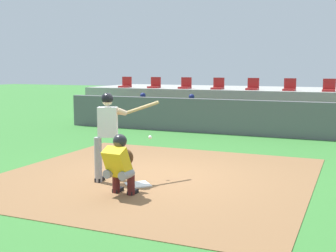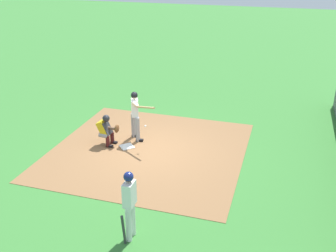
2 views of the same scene
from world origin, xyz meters
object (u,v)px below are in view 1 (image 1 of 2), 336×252
Objects in this scene: dugout_player_0 at (142,109)px; stadium_seat_3 at (218,86)px; catcher_crouched at (120,162)px; dugout_player_1 at (190,111)px; batter_at_plate at (109,131)px; stadium_seat_2 at (185,85)px; stadium_seat_4 at (253,87)px; stadium_seat_5 at (290,87)px; stadium_seat_6 at (329,88)px; home_plate at (138,185)px; stadium_seat_1 at (155,85)px; stadium_seat_0 at (126,84)px.

dugout_player_0 is 2.71× the size of stadium_seat_3.
catcher_crouched is at bearing -82.42° from stadium_seat_3.
dugout_player_0 is 2.06m from dugout_player_1.
batter_at_plate is 10.13m from stadium_seat_3.
catcher_crouched is 11.02m from stadium_seat_3.
stadium_seat_4 is (2.89, 0.00, 0.00)m from stadium_seat_2.
stadium_seat_6 is at bearing 0.00° from stadium_seat_5.
home_plate is at bearing -76.80° from dugout_player_1.
stadium_seat_4 is at bearing 180.00° from stadium_seat_6.
stadium_seat_2 is at bearing 180.00° from stadium_seat_4.
stadium_seat_5 is at bearing 180.00° from stadium_seat_6.
catcher_crouched is at bearing -68.27° from stadium_seat_1.
batter_at_plate reaches higher than home_plate.
catcher_crouched is 3.69× the size of stadium_seat_3.
stadium_seat_2 is at bearing 115.69° from dugout_player_1.
catcher_crouched is at bearing -89.57° from home_plate.
home_plate is 9.08m from dugout_player_0.
stadium_seat_1 and stadium_seat_6 have the same top height.
stadium_seat_3 is 2.89m from stadium_seat_5.
stadium_seat_5 is (5.78, 0.00, 0.00)m from stadium_seat_1.
catcher_crouched is 3.69× the size of stadium_seat_0.
stadium_seat_4 reaches higher than home_plate.
stadium_seat_5 is at bearing 0.00° from stadium_seat_2.
stadium_seat_1 is at bearing 0.00° from stadium_seat_0.
stadium_seat_1 reaches higher than catcher_crouched.
stadium_seat_2 is 1.00× the size of stadium_seat_4.
stadium_seat_0 is 5.78m from stadium_seat_4.
stadium_seat_1 is 7.22m from stadium_seat_6.
stadium_seat_3 is 1.00× the size of stadium_seat_5.
stadium_seat_3 is at bearing 180.00° from stadium_seat_4.
stadium_seat_3 reaches higher than dugout_player_1.
stadium_seat_3 is at bearing 0.00° from stadium_seat_2.
stadium_seat_6 is (2.88, 10.89, 0.93)m from catcher_crouched.
stadium_seat_6 reaches higher than home_plate.
catcher_crouched is 3.69× the size of stadium_seat_2.
stadium_seat_1 is at bearing 111.73° from catcher_crouched.
catcher_crouched is 3.69× the size of stadium_seat_4.
stadium_seat_3 is at bearing 94.33° from batter_at_plate.
catcher_crouched is at bearing -89.97° from stadium_seat_4.
stadium_seat_3 and stadium_seat_5 have the same top height.
stadium_seat_0 is (-3.87, 2.03, 0.86)m from dugout_player_1.
dugout_player_0 is 2.71× the size of stadium_seat_5.
home_plate is 10.69m from stadium_seat_6.
dugout_player_1 is 5.28m from stadium_seat_6.
batter_at_plate is 1.39× the size of dugout_player_1.
catcher_crouched is 3.69× the size of stadium_seat_5.
stadium_seat_4 reaches higher than batter_at_plate.
stadium_seat_6 is at bearing 0.00° from stadium_seat_1.
batter_at_plate is at bearing 172.66° from home_plate.
stadium_seat_4 is (5.78, 0.00, 0.00)m from stadium_seat_0.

